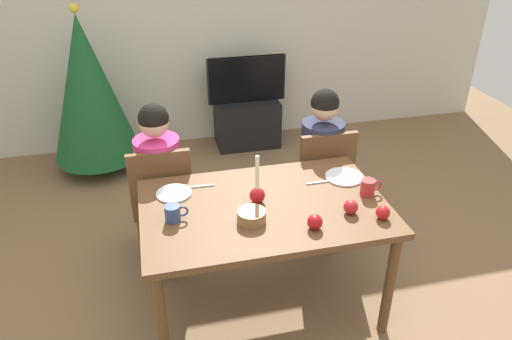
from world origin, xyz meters
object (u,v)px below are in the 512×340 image
at_px(chair_left, 162,197).
at_px(person_left_child, 161,187).
at_px(dining_table, 264,217).
at_px(apple_near_candle, 315,222).
at_px(apple_by_left_plate, 383,213).
at_px(tv_stand, 247,123).
at_px(plate_right, 344,177).
at_px(chair_right, 321,177).
at_px(plate_left, 174,193).
at_px(mug_left, 173,213).
at_px(tv, 247,79).
at_px(person_right_child, 320,168).
at_px(apple_by_right_mug, 351,207).
at_px(bowl_walnuts, 252,216).
at_px(mug_right, 368,187).
at_px(christmas_tree, 88,89).
at_px(candle_centerpiece, 257,193).

bearing_deg(chair_left, person_left_child, 90.00).
relative_size(dining_table, apple_near_candle, 16.94).
relative_size(dining_table, apple_by_left_plate, 18.01).
bearing_deg(tv_stand, dining_table, -100.02).
relative_size(plate_right, apple_by_left_plate, 3.02).
bearing_deg(apple_by_left_plate, chair_right, 90.59).
height_order(chair_left, plate_left, chair_left).
xyz_separation_m(tv_stand, plate_right, (0.16, -2.12, 0.52)).
xyz_separation_m(tv_stand, mug_left, (-0.92, -2.33, 0.56)).
bearing_deg(apple_near_candle, tv, 85.51).
relative_size(chair_right, person_right_child, 0.77).
xyz_separation_m(apple_near_candle, apple_by_right_mug, (0.24, 0.09, -0.00)).
bearing_deg(mug_left, tv, 68.46).
xyz_separation_m(tv_stand, apple_by_right_mug, (0.04, -2.49, 0.55)).
distance_m(tv, apple_by_left_plate, 2.59).
relative_size(tv, apple_by_right_mug, 9.75).
bearing_deg(tv, bowl_walnuts, -101.86).
xyz_separation_m(chair_left, tv, (0.96, 1.69, 0.20)).
relative_size(chair_right, apple_by_left_plate, 11.58).
height_order(person_left_child, apple_by_right_mug, person_left_child).
xyz_separation_m(dining_table, plate_left, (-0.49, 0.24, 0.09)).
xyz_separation_m(chair_left, mug_left, (0.04, -0.64, 0.29)).
distance_m(tv_stand, mug_right, 2.41).
height_order(christmas_tree, mug_right, christmas_tree).
distance_m(mug_left, apple_by_right_mug, 0.97).
height_order(christmas_tree, plate_left, christmas_tree).
xyz_separation_m(tv, apple_near_candle, (-0.20, -2.58, 0.08)).
height_order(dining_table, tv_stand, dining_table).
xyz_separation_m(person_right_child, apple_by_left_plate, (0.01, -0.92, 0.22)).
distance_m(chair_left, christmas_tree, 1.62).
relative_size(plate_left, plate_right, 0.89).
distance_m(person_left_child, christmas_tree, 1.58).
distance_m(tv_stand, tv, 0.47).
bearing_deg(apple_near_candle, apple_by_right_mug, 20.53).
bearing_deg(christmas_tree, dining_table, -62.91).
height_order(person_left_child, tv, person_left_child).
xyz_separation_m(person_right_child, candle_centerpiece, (-0.62, -0.60, 0.24)).
relative_size(person_right_child, tv, 1.48).
xyz_separation_m(tv_stand, candle_centerpiece, (-0.44, -2.26, 0.57)).
bearing_deg(dining_table, chair_right, 46.10).
bearing_deg(apple_by_right_mug, chair_left, 141.43).
bearing_deg(tv, plate_left, -113.49).
bearing_deg(tv_stand, christmas_tree, -172.96).
xyz_separation_m(person_left_child, apple_by_left_plate, (1.15, -0.92, 0.22)).
xyz_separation_m(tv, christmas_tree, (-1.49, -0.18, 0.09)).
distance_m(person_left_child, apple_near_candle, 1.22).
bearing_deg(plate_left, mug_left, -95.02).
xyz_separation_m(tv, mug_right, (0.21, -2.34, 0.09)).
bearing_deg(apple_by_left_plate, christmas_tree, 124.96).
distance_m(chair_left, plate_left, 0.45).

